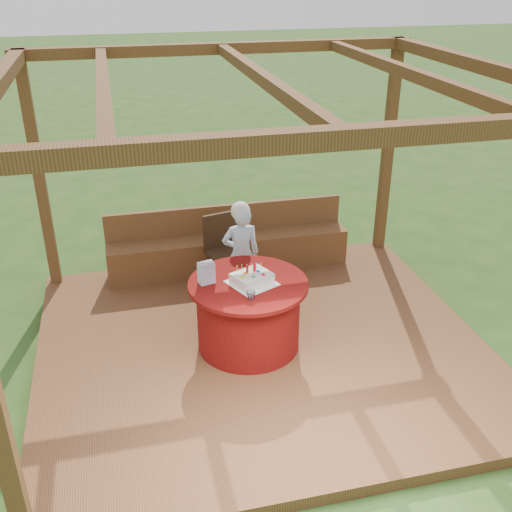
# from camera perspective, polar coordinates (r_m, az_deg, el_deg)

# --- Properties ---
(ground) EXTENTS (60.00, 60.00, 0.00)m
(ground) POSITION_cam_1_polar(r_m,az_deg,el_deg) (6.31, 0.54, -9.15)
(ground) COLOR #264617
(ground) RESTS_ON ground
(deck) EXTENTS (4.50, 4.00, 0.12)m
(deck) POSITION_cam_1_polar(r_m,az_deg,el_deg) (6.27, 0.54, -8.71)
(deck) COLOR brown
(deck) RESTS_ON ground
(pergola) EXTENTS (4.50, 4.00, 2.72)m
(pergola) POSITION_cam_1_polar(r_m,az_deg,el_deg) (5.28, 0.65, 12.59)
(pergola) COLOR brown
(pergola) RESTS_ON deck
(bench) EXTENTS (3.00, 0.42, 0.80)m
(bench) POSITION_cam_1_polar(r_m,az_deg,el_deg) (7.56, -2.62, 0.67)
(bench) COLOR brown
(bench) RESTS_ON deck
(table) EXTENTS (1.18, 1.18, 0.73)m
(table) POSITION_cam_1_polar(r_m,az_deg,el_deg) (6.01, -0.73, -5.50)
(table) COLOR maroon
(table) RESTS_ON deck
(chair) EXTENTS (0.53, 0.53, 0.88)m
(chair) POSITION_cam_1_polar(r_m,az_deg,el_deg) (7.08, -2.97, 0.83)
(chair) COLOR #331F10
(chair) RESTS_ON deck
(elderly_woman) EXTENTS (0.43, 0.28, 1.21)m
(elderly_woman) POSITION_cam_1_polar(r_m,az_deg,el_deg) (6.68, -1.44, 0.39)
(elderly_woman) COLOR #9BC7E6
(elderly_woman) RESTS_ON deck
(birthday_cake) EXTENTS (0.53, 0.53, 0.18)m
(birthday_cake) POSITION_cam_1_polar(r_m,az_deg,el_deg) (5.78, -0.40, -2.15)
(birthday_cake) COLOR white
(birthday_cake) RESTS_ON table
(gift_bag) EXTENTS (0.17, 0.13, 0.22)m
(gift_bag) POSITION_cam_1_polar(r_m,az_deg,el_deg) (5.79, -4.75, -1.61)
(gift_bag) COLOR #E695CC
(gift_bag) RESTS_ON table
(drinking_glass) EXTENTS (0.10, 0.10, 0.08)m
(drinking_glass) POSITION_cam_1_polar(r_m,az_deg,el_deg) (5.53, -0.49, -3.77)
(drinking_glass) COLOR white
(drinking_glass) RESTS_ON table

